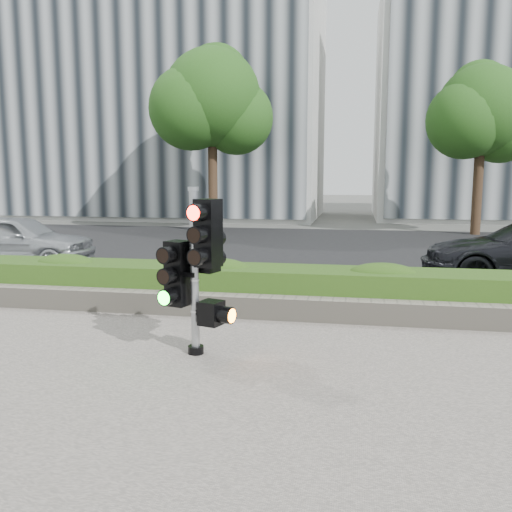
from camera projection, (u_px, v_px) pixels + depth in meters
name	position (u px, v px, depth m)	size (l,w,h in m)	color
ground	(263.00, 361.00, 6.50)	(120.00, 120.00, 0.00)	#51514C
sidewalk	(206.00, 470.00, 4.07)	(16.00, 11.00, 0.03)	#9E9389
road	(320.00, 250.00, 16.23)	(60.00, 13.00, 0.02)	black
curb	(293.00, 299.00, 9.56)	(60.00, 0.25, 0.12)	gray
stone_wall	(284.00, 308.00, 8.32)	(12.00, 0.32, 0.34)	gray
hedge	(289.00, 288.00, 8.93)	(12.00, 1.00, 0.68)	#518328
building_left	(172.00, 78.00, 29.41)	(16.00, 9.00, 15.00)	#B7B7B2
tree_left	(212.00, 102.00, 20.75)	(4.61, 4.03, 7.34)	black
tree_right	(481.00, 114.00, 19.98)	(4.10, 3.58, 6.53)	black
traffic_signal	(198.00, 263.00, 6.55)	(0.76, 0.62, 2.05)	black
car_silver	(16.00, 240.00, 13.29)	(1.50, 3.74, 1.27)	silver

